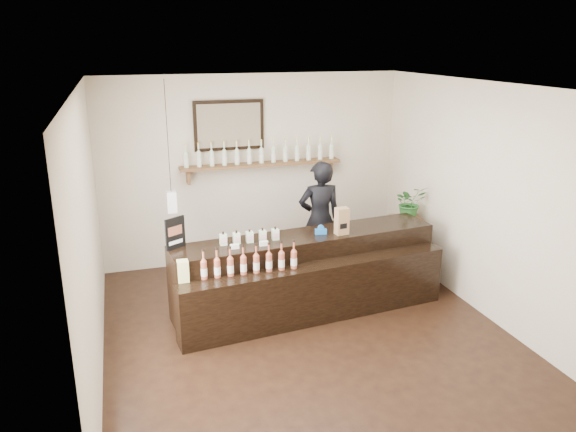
# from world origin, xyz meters

# --- Properties ---
(ground) EXTENTS (5.00, 5.00, 0.00)m
(ground) POSITION_xyz_m (0.00, 0.00, 0.00)
(ground) COLOR black
(ground) RESTS_ON ground
(room_shell) EXTENTS (5.00, 5.00, 5.00)m
(room_shell) POSITION_xyz_m (0.00, 0.00, 1.70)
(room_shell) COLOR beige
(room_shell) RESTS_ON ground
(back_wall_decor) EXTENTS (2.66, 0.96, 1.69)m
(back_wall_decor) POSITION_xyz_m (-0.14, 2.37, 1.75)
(back_wall_decor) COLOR brown
(back_wall_decor) RESTS_ON ground
(counter) EXTENTS (3.42, 1.26, 1.10)m
(counter) POSITION_xyz_m (0.22, 0.57, 0.44)
(counter) COLOR black
(counter) RESTS_ON ground
(promo_sign) EXTENTS (0.24, 0.16, 0.37)m
(promo_sign) POSITION_xyz_m (-1.36, 0.69, 1.13)
(promo_sign) COLOR black
(promo_sign) RESTS_ON counter
(paper_bag) EXTENTS (0.17, 0.13, 0.34)m
(paper_bag) POSITION_xyz_m (0.66, 0.60, 1.11)
(paper_bag) COLOR olive
(paper_bag) RESTS_ON counter
(tape_dispenser) EXTENTS (0.15, 0.08, 0.12)m
(tape_dispenser) POSITION_xyz_m (0.41, 0.67, 0.99)
(tape_dispenser) COLOR blue
(tape_dispenser) RESTS_ON counter
(side_cabinet) EXTENTS (0.46, 0.59, 0.80)m
(side_cabinet) POSITION_xyz_m (2.00, 1.32, 0.40)
(side_cabinet) COLOR brown
(side_cabinet) RESTS_ON ground
(potted_plant) EXTENTS (0.45, 0.39, 0.49)m
(potted_plant) POSITION_xyz_m (2.00, 1.32, 1.04)
(potted_plant) COLOR #286428
(potted_plant) RESTS_ON side_cabinet
(shopkeeper) EXTENTS (0.72, 0.50, 1.89)m
(shopkeeper) POSITION_xyz_m (0.72, 1.55, 0.95)
(shopkeeper) COLOR black
(shopkeeper) RESTS_ON ground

